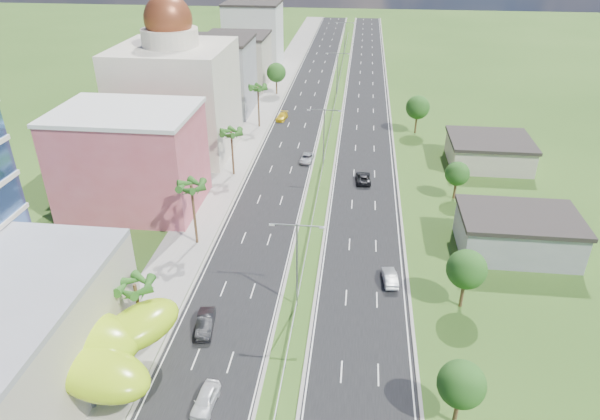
% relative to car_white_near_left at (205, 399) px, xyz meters
% --- Properties ---
extents(ground, '(500.00, 500.00, 0.00)m').
position_rel_car_white_near_left_xyz_m(ground, '(6.65, 5.65, -0.80)').
color(ground, '#2D5119').
rests_on(ground, ground).
extents(road_left, '(11.00, 260.00, 0.04)m').
position_rel_car_white_near_left_xyz_m(road_left, '(-0.85, 95.65, -0.78)').
color(road_left, black).
rests_on(road_left, ground).
extents(road_right, '(11.00, 260.00, 0.04)m').
position_rel_car_white_near_left_xyz_m(road_right, '(14.15, 95.65, -0.78)').
color(road_right, black).
rests_on(road_right, ground).
extents(sidewalk_left, '(7.00, 260.00, 0.12)m').
position_rel_car_white_near_left_xyz_m(sidewalk_left, '(-10.35, 95.65, -0.74)').
color(sidewalk_left, gray).
rests_on(sidewalk_left, ground).
extents(median_guardrail, '(0.10, 216.06, 0.76)m').
position_rel_car_white_near_left_xyz_m(median_guardrail, '(6.65, 77.64, -0.18)').
color(median_guardrail, gray).
rests_on(median_guardrail, ground).
extents(streetlight_median_b, '(6.04, 0.25, 11.00)m').
position_rel_car_white_near_left_xyz_m(streetlight_median_b, '(6.65, 15.65, 5.95)').
color(streetlight_median_b, gray).
rests_on(streetlight_median_b, ground).
extents(streetlight_median_c, '(6.04, 0.25, 11.00)m').
position_rel_car_white_near_left_xyz_m(streetlight_median_c, '(6.65, 55.65, 5.95)').
color(streetlight_median_c, gray).
rests_on(streetlight_median_c, ground).
extents(streetlight_median_d, '(6.04, 0.25, 11.00)m').
position_rel_car_white_near_left_xyz_m(streetlight_median_d, '(6.65, 100.65, 5.95)').
color(streetlight_median_d, gray).
rests_on(streetlight_median_d, ground).
extents(streetlight_median_e, '(6.04, 0.25, 11.00)m').
position_rel_car_white_near_left_xyz_m(streetlight_median_e, '(6.65, 145.65, 5.95)').
color(streetlight_median_e, gray).
rests_on(streetlight_median_e, ground).
extents(lime_canopy, '(18.00, 15.00, 7.40)m').
position_rel_car_white_near_left_xyz_m(lime_canopy, '(-13.35, 1.64, 4.19)').
color(lime_canopy, '#A2D014').
rests_on(lime_canopy, ground).
extents(pink_shophouse, '(20.00, 15.00, 15.00)m').
position_rel_car_white_near_left_xyz_m(pink_shophouse, '(-21.35, 37.65, 6.70)').
color(pink_shophouse, '#B94C56').
rests_on(pink_shophouse, ground).
extents(domed_building, '(20.00, 20.00, 28.70)m').
position_rel_car_white_near_left_xyz_m(domed_building, '(-21.35, 60.65, 10.55)').
color(domed_building, beige).
rests_on(domed_building, ground).
extents(midrise_grey, '(16.00, 15.00, 16.00)m').
position_rel_car_white_near_left_xyz_m(midrise_grey, '(-20.35, 85.65, 7.20)').
color(midrise_grey, gray).
rests_on(midrise_grey, ground).
extents(midrise_beige, '(16.00, 15.00, 13.00)m').
position_rel_car_white_near_left_xyz_m(midrise_beige, '(-20.35, 107.65, 5.70)').
color(midrise_beige, '#B7AD97').
rests_on(midrise_beige, ground).
extents(midrise_white, '(16.00, 15.00, 18.00)m').
position_rel_car_white_near_left_xyz_m(midrise_white, '(-20.35, 130.65, 8.20)').
color(midrise_white, silver).
rests_on(midrise_white, ground).
extents(shed_near, '(15.00, 10.00, 5.00)m').
position_rel_car_white_near_left_xyz_m(shed_near, '(34.65, 30.65, 1.70)').
color(shed_near, gray).
rests_on(shed_near, ground).
extents(shed_far, '(14.00, 12.00, 4.40)m').
position_rel_car_white_near_left_xyz_m(shed_far, '(36.65, 60.65, 1.40)').
color(shed_far, '#B7AD97').
rests_on(shed_far, ground).
extents(palm_tree_b, '(3.60, 3.60, 8.10)m').
position_rel_car_white_near_left_xyz_m(palm_tree_b, '(-8.85, 7.65, 6.26)').
color(palm_tree_b, '#47301C').
rests_on(palm_tree_b, ground).
extents(palm_tree_c, '(3.60, 3.60, 9.60)m').
position_rel_car_white_near_left_xyz_m(palm_tree_c, '(-8.85, 27.65, 7.70)').
color(palm_tree_c, '#47301C').
rests_on(palm_tree_c, ground).
extents(palm_tree_d, '(3.60, 3.60, 8.60)m').
position_rel_car_white_near_left_xyz_m(palm_tree_d, '(-8.85, 50.65, 6.74)').
color(palm_tree_d, '#47301C').
rests_on(palm_tree_d, ground).
extents(palm_tree_e, '(3.60, 3.60, 9.40)m').
position_rel_car_white_near_left_xyz_m(palm_tree_e, '(-8.85, 75.65, 7.51)').
color(palm_tree_e, '#47301C').
rests_on(palm_tree_e, ground).
extents(leafy_tree_lfar, '(4.90, 4.90, 8.05)m').
position_rel_car_white_near_left_xyz_m(leafy_tree_lfar, '(-8.85, 100.65, 4.78)').
color(leafy_tree_lfar, '#47301C').
rests_on(leafy_tree_lfar, ground).
extents(leafy_tree_ra, '(4.20, 4.20, 6.90)m').
position_rel_car_white_near_left_xyz_m(leafy_tree_ra, '(22.65, 0.65, 3.97)').
color(leafy_tree_ra, '#47301C').
rests_on(leafy_tree_ra, ground).
extents(leafy_tree_rb, '(4.55, 4.55, 7.47)m').
position_rel_car_white_near_left_xyz_m(leafy_tree_rb, '(25.65, 17.65, 4.38)').
color(leafy_tree_rb, '#47301C').
rests_on(leafy_tree_rb, ground).
extents(leafy_tree_rc, '(3.85, 3.85, 6.33)m').
position_rel_car_white_near_left_xyz_m(leafy_tree_rc, '(28.65, 45.65, 3.57)').
color(leafy_tree_rc, '#47301C').
rests_on(leafy_tree_rc, ground).
extents(leafy_tree_rd, '(4.90, 4.90, 8.05)m').
position_rel_car_white_near_left_xyz_m(leafy_tree_rd, '(24.65, 75.65, 4.78)').
color(leafy_tree_rd, '#47301C').
rests_on(leafy_tree_rd, ground).
extents(car_white_near_left, '(2.14, 4.59, 1.52)m').
position_rel_car_white_near_left_xyz_m(car_white_near_left, '(0.00, 0.00, 0.00)').
color(car_white_near_left, white).
rests_on(car_white_near_left, road_left).
extents(car_dark_left, '(2.46, 5.20, 1.65)m').
position_rel_car_white_near_left_xyz_m(car_dark_left, '(-2.84, 10.28, 0.06)').
color(car_dark_left, black).
rests_on(car_dark_left, road_left).
extents(car_silver_mid_left, '(2.56, 4.91, 1.32)m').
position_rel_car_white_near_left_xyz_m(car_silver_mid_left, '(3.44, 57.84, -0.10)').
color(car_silver_mid_left, '#A7AAAF').
rests_on(car_silver_mid_left, road_left).
extents(car_yellow_far_left, '(2.52, 5.06, 1.41)m').
position_rel_car_white_near_left_xyz_m(car_yellow_far_left, '(-4.63, 80.85, -0.05)').
color(car_yellow_far_left, yellow).
rests_on(car_yellow_far_left, road_left).
extents(car_silver_right, '(2.09, 4.66, 1.49)m').
position_rel_car_white_near_left_xyz_m(car_silver_right, '(17.57, 21.38, -0.02)').
color(car_silver_right, '#B8BCC0').
rests_on(car_silver_right, road_right).
extents(car_dark_far_right, '(2.70, 5.35, 1.45)m').
position_rel_car_white_near_left_xyz_m(car_dark_far_right, '(13.98, 50.24, -0.03)').
color(car_dark_far_right, black).
rests_on(car_dark_far_right, road_right).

